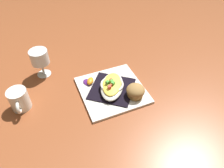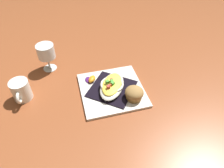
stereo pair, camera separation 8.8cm
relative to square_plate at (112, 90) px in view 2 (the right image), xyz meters
name	(u,v)px [view 2 (the right image)]	position (x,y,z in m)	size (l,w,h in m)	color
ground_plane	(112,91)	(0.00, 0.00, -0.01)	(2.60, 2.60, 0.00)	brown
square_plate	(112,90)	(0.00, 0.00, 0.00)	(0.27, 0.27, 0.01)	silver
folded_napkin	(112,89)	(0.00, 0.00, 0.01)	(0.18, 0.18, 0.00)	black
gratin_dish	(112,85)	(0.00, 0.00, 0.03)	(0.16, 0.20, 0.05)	silver
muffin	(134,93)	(0.08, -0.07, 0.03)	(0.08, 0.08, 0.06)	olive
orange_garnish	(91,79)	(-0.08, 0.07, 0.01)	(0.06, 0.06, 0.02)	#491B65
coffee_mug	(21,91)	(-0.37, 0.03, 0.03)	(0.08, 0.11, 0.09)	white
stemmed_glass	(46,53)	(-0.27, 0.21, 0.09)	(0.08, 0.08, 0.13)	white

